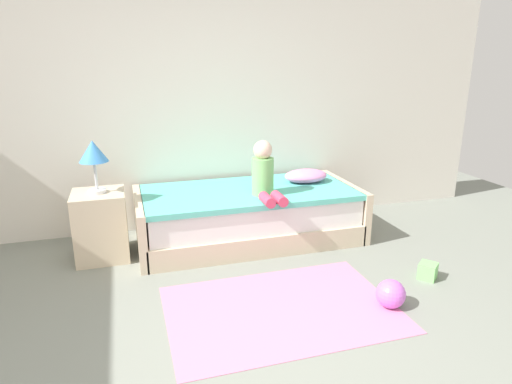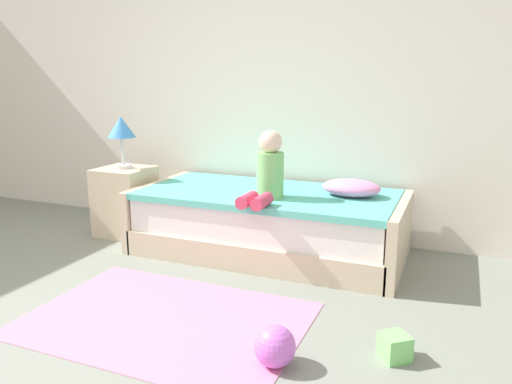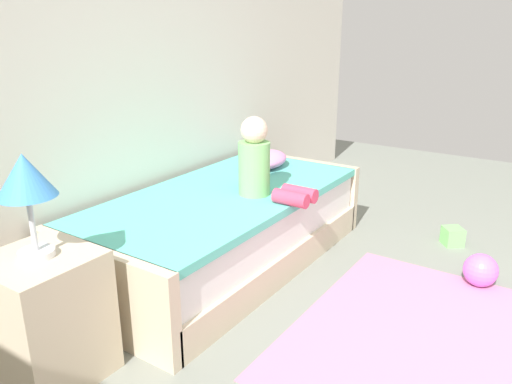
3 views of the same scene
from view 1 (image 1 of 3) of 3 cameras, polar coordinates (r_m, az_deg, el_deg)
name	(u,v)px [view 1 (image 1 of 3)]	position (r m, az deg, el deg)	size (l,w,h in m)	color
wall_rear	(162,85)	(4.50, -12.05, 13.33)	(7.20, 0.10, 2.90)	silver
bed	(249,215)	(4.28, -0.97, -2.97)	(2.11, 1.00, 0.50)	beige
nightstand	(101,225)	(4.10, -19.36, -4.09)	(0.44, 0.44, 0.60)	beige
table_lamp	(93,154)	(3.93, -20.25, 4.63)	(0.24, 0.24, 0.45)	silver
child_figure	(264,174)	(3.96, 1.08, 2.33)	(0.20, 0.51, 0.50)	#7FC672
pillow	(306,176)	(4.48, 6.44, 2.09)	(0.44, 0.30, 0.13)	#EA8CC6
toy_ball	(391,294)	(3.34, 16.99, -12.46)	(0.21, 0.21, 0.21)	#CC66D8
area_rug	(281,308)	(3.23, 3.26, -14.78)	(1.60, 1.10, 0.01)	pink
toy_block	(428,271)	(3.85, 21.28, -9.47)	(0.13, 0.13, 0.13)	#7FD872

